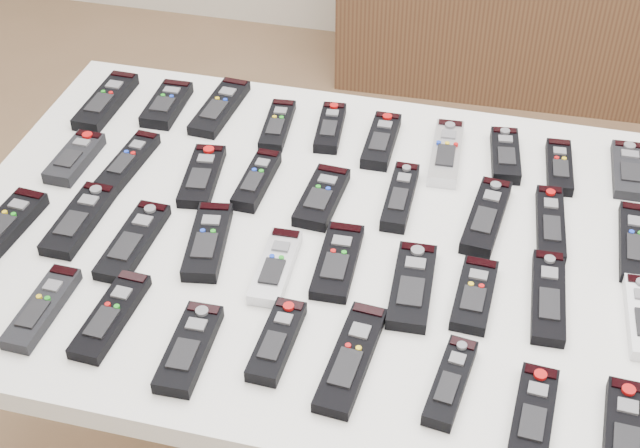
% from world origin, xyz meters
% --- Properties ---
extents(ground, '(4.00, 4.00, 0.00)m').
position_xyz_m(ground, '(0.00, 0.00, 0.00)').
color(ground, '#826142').
rests_on(ground, ground).
extents(table, '(1.25, 0.88, 0.78)m').
position_xyz_m(table, '(0.04, -0.13, 0.72)').
color(table, white).
rests_on(table, ground).
extents(remote_0, '(0.06, 0.20, 0.02)m').
position_xyz_m(remote_0, '(-0.47, 0.15, 0.79)').
color(remote_0, black).
rests_on(remote_0, table).
extents(remote_1, '(0.06, 0.15, 0.02)m').
position_xyz_m(remote_1, '(-0.35, 0.17, 0.79)').
color(remote_1, black).
rests_on(remote_1, table).
extents(remote_2, '(0.07, 0.20, 0.02)m').
position_xyz_m(remote_2, '(-0.24, 0.19, 0.79)').
color(remote_2, black).
rests_on(remote_2, table).
extents(remote_3, '(0.06, 0.16, 0.02)m').
position_xyz_m(remote_3, '(-0.11, 0.16, 0.79)').
color(remote_3, black).
rests_on(remote_3, table).
extents(remote_4, '(0.06, 0.15, 0.02)m').
position_xyz_m(remote_4, '(-0.01, 0.17, 0.79)').
color(remote_4, black).
rests_on(remote_4, table).
extents(remote_5, '(0.05, 0.16, 0.02)m').
position_xyz_m(remote_5, '(0.10, 0.15, 0.79)').
color(remote_5, black).
rests_on(remote_5, table).
extents(remote_6, '(0.06, 0.19, 0.02)m').
position_xyz_m(remote_6, '(0.22, 0.14, 0.79)').
color(remote_6, '#B7B7BC').
rests_on(remote_6, table).
extents(remote_7, '(0.07, 0.16, 0.02)m').
position_xyz_m(remote_7, '(0.33, 0.16, 0.79)').
color(remote_7, black).
rests_on(remote_7, table).
extents(remote_8, '(0.06, 0.16, 0.02)m').
position_xyz_m(remote_8, '(0.43, 0.15, 0.79)').
color(remote_8, black).
rests_on(remote_8, table).
extents(remote_9, '(0.06, 0.16, 0.02)m').
position_xyz_m(remote_9, '(0.55, 0.17, 0.79)').
color(remote_9, black).
rests_on(remote_9, table).
extents(remote_10, '(0.06, 0.15, 0.02)m').
position_xyz_m(remote_10, '(-0.45, -0.04, 0.79)').
color(remote_10, black).
rests_on(remote_10, table).
extents(remote_11, '(0.06, 0.18, 0.02)m').
position_xyz_m(remote_11, '(-0.35, -0.03, 0.79)').
color(remote_11, black).
rests_on(remote_11, table).
extents(remote_12, '(0.08, 0.18, 0.02)m').
position_xyz_m(remote_12, '(-0.20, -0.04, 0.79)').
color(remote_12, black).
rests_on(remote_12, table).
extents(remote_13, '(0.05, 0.16, 0.02)m').
position_xyz_m(remote_13, '(-0.10, -0.03, 0.79)').
color(remote_13, black).
rests_on(remote_13, table).
extents(remote_14, '(0.07, 0.16, 0.02)m').
position_xyz_m(remote_14, '(0.03, -0.04, 0.79)').
color(remote_14, black).
rests_on(remote_14, table).
extents(remote_15, '(0.05, 0.17, 0.02)m').
position_xyz_m(remote_15, '(0.16, -0.01, 0.79)').
color(remote_15, black).
rests_on(remote_15, table).
extents(remote_16, '(0.07, 0.20, 0.02)m').
position_xyz_m(remote_16, '(0.31, -0.03, 0.79)').
color(remote_16, black).
rests_on(remote_16, table).
extents(remote_17, '(0.06, 0.19, 0.02)m').
position_xyz_m(remote_17, '(0.42, -0.02, 0.79)').
color(remote_17, black).
rests_on(remote_17, table).
extents(remote_18, '(0.05, 0.19, 0.02)m').
position_xyz_m(remote_18, '(0.56, -0.03, 0.79)').
color(remote_18, black).
rests_on(remote_18, table).
extents(remote_19, '(0.07, 0.16, 0.02)m').
position_xyz_m(remote_19, '(-0.47, -0.24, 0.79)').
color(remote_19, black).
rests_on(remote_19, table).
extents(remote_20, '(0.06, 0.18, 0.02)m').
position_xyz_m(remote_20, '(-0.36, -0.20, 0.79)').
color(remote_20, black).
rests_on(remote_20, table).
extents(remote_21, '(0.06, 0.19, 0.02)m').
position_xyz_m(remote_21, '(-0.25, -0.23, 0.79)').
color(remote_21, black).
rests_on(remote_21, table).
extents(remote_22, '(0.09, 0.18, 0.02)m').
position_xyz_m(remote_22, '(-0.13, -0.21, 0.79)').
color(remote_22, black).
rests_on(remote_22, table).
extents(remote_23, '(0.06, 0.17, 0.02)m').
position_xyz_m(remote_23, '(-0.00, -0.24, 0.79)').
color(remote_23, '#B7B7BC').
rests_on(remote_23, table).
extents(remote_24, '(0.07, 0.17, 0.02)m').
position_xyz_m(remote_24, '(0.09, -0.20, 0.79)').
color(remote_24, black).
rests_on(remote_24, table).
extents(remote_25, '(0.07, 0.18, 0.02)m').
position_xyz_m(remote_25, '(0.22, -0.23, 0.79)').
color(remote_25, black).
rests_on(remote_25, table).
extents(remote_26, '(0.06, 0.15, 0.02)m').
position_xyz_m(remote_26, '(0.31, -0.22, 0.79)').
color(remote_26, black).
rests_on(remote_26, table).
extents(remote_27, '(0.06, 0.20, 0.02)m').
position_xyz_m(remote_27, '(0.43, -0.20, 0.79)').
color(remote_27, black).
rests_on(remote_27, table).
extents(remote_30, '(0.05, 0.17, 0.02)m').
position_xyz_m(remote_30, '(-0.32, -0.41, 0.79)').
color(remote_30, black).
rests_on(remote_30, table).
extents(remote_31, '(0.06, 0.18, 0.02)m').
position_xyz_m(remote_31, '(-0.21, -0.40, 0.79)').
color(remote_31, black).
rests_on(remote_31, table).
extents(remote_32, '(0.06, 0.17, 0.02)m').
position_xyz_m(remote_32, '(-0.08, -0.43, 0.79)').
color(remote_32, black).
rests_on(remote_32, table).
extents(remote_33, '(0.05, 0.16, 0.02)m').
position_xyz_m(remote_33, '(0.04, -0.39, 0.79)').
color(remote_33, black).
rests_on(remote_33, table).
extents(remote_34, '(0.07, 0.21, 0.02)m').
position_xyz_m(remote_34, '(0.16, -0.40, 0.79)').
color(remote_34, black).
rests_on(remote_34, table).
extents(remote_35, '(0.06, 0.16, 0.02)m').
position_xyz_m(remote_35, '(0.30, -0.41, 0.79)').
color(remote_35, black).
rests_on(remote_35, table).
extents(remote_36, '(0.06, 0.17, 0.02)m').
position_xyz_m(remote_36, '(0.42, -0.43, 0.79)').
color(remote_36, black).
rests_on(remote_36, table).
extents(remote_37, '(0.06, 0.18, 0.02)m').
position_xyz_m(remote_37, '(0.54, -0.44, 0.79)').
color(remote_37, black).
rests_on(remote_37, table).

